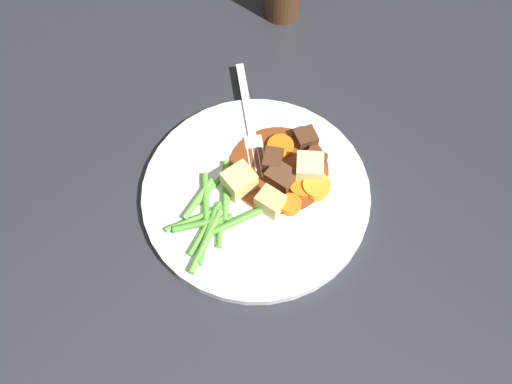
# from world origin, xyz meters

# --- Properties ---
(ground_plane) EXTENTS (3.00, 3.00, 0.00)m
(ground_plane) POSITION_xyz_m (0.00, 0.00, 0.00)
(ground_plane) COLOR #26282D
(dinner_plate) EXTENTS (0.27, 0.27, 0.01)m
(dinner_plate) POSITION_xyz_m (0.00, 0.00, 0.01)
(dinner_plate) COLOR white
(dinner_plate) RESTS_ON ground_plane
(stew_sauce) EXTENTS (0.12, 0.12, 0.00)m
(stew_sauce) POSITION_xyz_m (0.04, 0.01, 0.01)
(stew_sauce) COLOR brown
(stew_sauce) RESTS_ON dinner_plate
(carrot_slice_0) EXTENTS (0.03, 0.03, 0.01)m
(carrot_slice_0) POSITION_xyz_m (0.02, -0.04, 0.02)
(carrot_slice_0) COLOR orange
(carrot_slice_0) RESTS_ON dinner_plate
(carrot_slice_1) EXTENTS (0.05, 0.05, 0.01)m
(carrot_slice_1) POSITION_xyz_m (0.05, -0.03, 0.02)
(carrot_slice_1) COLOR orange
(carrot_slice_1) RESTS_ON dinner_plate
(carrot_slice_2) EXTENTS (0.05, 0.05, 0.01)m
(carrot_slice_2) POSITION_xyz_m (0.06, -0.04, 0.02)
(carrot_slice_2) COLOR orange
(carrot_slice_2) RESTS_ON dinner_plate
(carrot_slice_3) EXTENTS (0.04, 0.04, 0.01)m
(carrot_slice_3) POSITION_xyz_m (0.06, 0.03, 0.02)
(carrot_slice_3) COLOR orange
(carrot_slice_3) RESTS_ON dinner_plate
(potato_chunk_0) EXTENTS (0.04, 0.03, 0.03)m
(potato_chunk_0) POSITION_xyz_m (-0.01, 0.02, 0.03)
(potato_chunk_0) COLOR #E5CC7A
(potato_chunk_0) RESTS_ON dinner_plate
(potato_chunk_1) EXTENTS (0.05, 0.05, 0.03)m
(potato_chunk_1) POSITION_xyz_m (0.07, -0.02, 0.03)
(potato_chunk_1) COLOR #EAD68C
(potato_chunk_1) RESTS_ON dinner_plate
(potato_chunk_2) EXTENTS (0.03, 0.04, 0.03)m
(potato_chunk_2) POSITION_xyz_m (0.00, -0.03, 0.02)
(potato_chunk_2) COLOR #DBBC6B
(potato_chunk_2) RESTS_ON dinner_plate
(meat_chunk_0) EXTENTS (0.03, 0.04, 0.02)m
(meat_chunk_0) POSITION_xyz_m (0.03, -0.01, 0.02)
(meat_chunk_0) COLOR #56331E
(meat_chunk_0) RESTS_ON dinner_plate
(meat_chunk_1) EXTENTS (0.02, 0.03, 0.02)m
(meat_chunk_1) POSITION_xyz_m (0.08, -0.01, 0.02)
(meat_chunk_1) COLOR #4C2B19
(meat_chunk_1) RESTS_ON dinner_plate
(meat_chunk_2) EXTENTS (0.04, 0.03, 0.02)m
(meat_chunk_2) POSITION_xyz_m (0.04, 0.02, 0.02)
(meat_chunk_2) COLOR #4C2B19
(meat_chunk_2) RESTS_ON dinner_plate
(meat_chunk_3) EXTENTS (0.03, 0.03, 0.02)m
(meat_chunk_3) POSITION_xyz_m (0.09, 0.02, 0.02)
(meat_chunk_3) COLOR #4C2B19
(meat_chunk_3) RESTS_ON dinner_plate
(green_bean_0) EXTENTS (0.07, 0.04, 0.01)m
(green_bean_0) POSITION_xyz_m (-0.08, 0.01, 0.02)
(green_bean_0) COLOR #4C8E33
(green_bean_0) RESTS_ON dinner_plate
(green_bean_1) EXTENTS (0.08, 0.03, 0.01)m
(green_bean_1) POSITION_xyz_m (-0.04, -0.02, 0.02)
(green_bean_1) COLOR #4C8E33
(green_bean_1) RESTS_ON dinner_plate
(green_bean_2) EXTENTS (0.04, 0.04, 0.01)m
(green_bean_2) POSITION_xyz_m (-0.06, -0.01, 0.02)
(green_bean_2) COLOR #599E38
(green_bean_2) RESTS_ON dinner_plate
(green_bean_3) EXTENTS (0.07, 0.03, 0.01)m
(green_bean_3) POSITION_xyz_m (-0.08, 0.02, 0.02)
(green_bean_3) COLOR #599E38
(green_bean_3) RESTS_ON dinner_plate
(green_bean_4) EXTENTS (0.07, 0.04, 0.01)m
(green_bean_4) POSITION_xyz_m (-0.08, 0.00, 0.02)
(green_bean_4) COLOR #599E38
(green_bean_4) RESTS_ON dinner_plate
(green_bean_5) EXTENTS (0.08, 0.05, 0.01)m
(green_bean_5) POSITION_xyz_m (-0.09, -0.01, 0.02)
(green_bean_5) COLOR #66AD42
(green_bean_5) RESTS_ON dinner_plate
(green_bean_6) EXTENTS (0.07, 0.02, 0.01)m
(green_bean_6) POSITION_xyz_m (-0.05, 0.03, 0.02)
(green_bean_6) COLOR #599E38
(green_bean_6) RESTS_ON dinner_plate
(green_bean_7) EXTENTS (0.06, 0.05, 0.01)m
(green_bean_7) POSITION_xyz_m (-0.08, -0.01, 0.02)
(green_bean_7) COLOR #4C8E33
(green_bean_7) RESTS_ON dinner_plate
(green_bean_8) EXTENTS (0.04, 0.06, 0.01)m
(green_bean_8) POSITION_xyz_m (-0.05, 0.03, 0.02)
(green_bean_8) COLOR #599E38
(green_bean_8) RESTS_ON dinner_plate
(green_bean_9) EXTENTS (0.04, 0.04, 0.01)m
(green_bean_9) POSITION_xyz_m (-0.03, 0.01, 0.02)
(green_bean_9) COLOR #4C8E33
(green_bean_9) RESTS_ON dinner_plate
(green_bean_10) EXTENTS (0.06, 0.03, 0.01)m
(green_bean_10) POSITION_xyz_m (-0.06, 0.04, 0.02)
(green_bean_10) COLOR #66AD42
(green_bean_10) RESTS_ON dinner_plate
(green_bean_11) EXTENTS (0.06, 0.07, 0.01)m
(green_bean_11) POSITION_xyz_m (-0.03, 0.02, 0.02)
(green_bean_11) COLOR #66AD42
(green_bean_11) RESTS_ON dinner_plate
(fork) EXTENTS (0.10, 0.16, 0.00)m
(fork) POSITION_xyz_m (0.06, 0.08, 0.01)
(fork) COLOR silver
(fork) RESTS_ON dinner_plate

